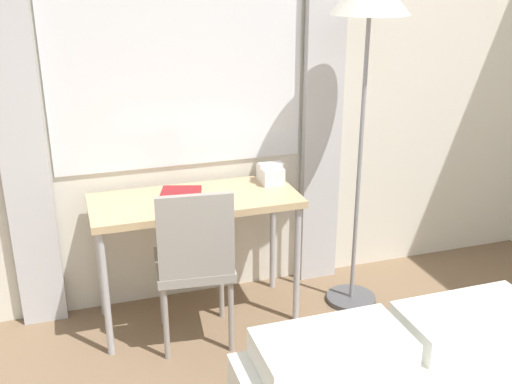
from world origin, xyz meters
TOP-DOWN VIEW (x-y plane):
  - wall_back_with_window at (-0.05, 3.15)m, footprint 5.12×0.13m
  - desk at (-0.40, 2.83)m, footprint 1.13×0.49m
  - desk_chair at (-0.47, 2.57)m, footprint 0.44×0.44m
  - standing_lamp at (0.53, 2.72)m, footprint 0.42×0.42m
  - telephone at (0.07, 2.93)m, footprint 0.14×0.16m
  - book at (-0.47, 2.88)m, footprint 0.27×0.26m

SIDE VIEW (x-z plane):
  - desk_chair at x=-0.47m, z-range 0.06..0.97m
  - desk at x=-0.40m, z-range 0.30..1.06m
  - book at x=-0.47m, z-range 0.75..0.78m
  - telephone at x=0.07m, z-range 0.75..0.87m
  - wall_back_with_window at x=-0.05m, z-range 0.00..2.70m
  - standing_lamp at x=0.53m, z-range 0.73..2.67m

